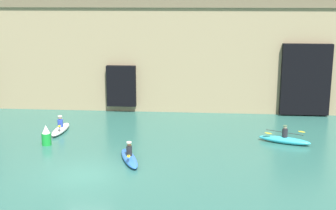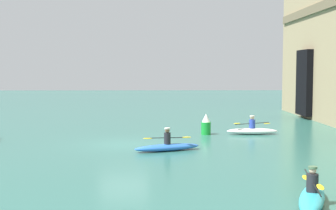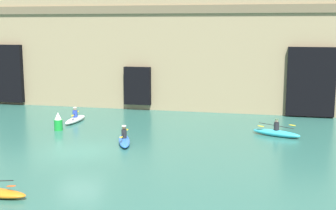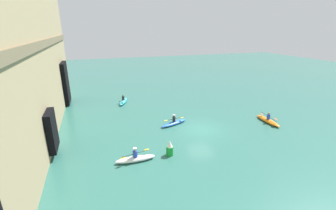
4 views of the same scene
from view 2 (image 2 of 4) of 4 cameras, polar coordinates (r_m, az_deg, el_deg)
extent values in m
plane|color=#2D665B|center=(24.12, -5.43, -4.82)|extent=(120.00, 120.00, 0.00)
cube|color=black|center=(37.96, 16.41, 2.64)|extent=(2.73, 0.70, 5.08)
ellipsoid|color=blue|center=(22.15, -0.08, -5.19)|extent=(1.75, 3.28, 0.33)
cylinder|color=#232328|center=(22.08, -0.09, -4.09)|extent=(0.31, 0.31, 0.53)
sphere|color=brown|center=(22.02, -0.09, -3.11)|extent=(0.22, 0.22, 0.22)
cylinder|color=silver|center=(22.01, -0.09, -2.87)|extent=(0.28, 0.28, 0.06)
cylinder|color=black|center=(22.07, -0.09, -4.02)|extent=(0.32, 2.09, 0.05)
ellipsoid|color=yellow|center=(21.95, -2.50, -4.09)|extent=(0.24, 0.46, 0.05)
ellipsoid|color=yellow|center=(22.23, 2.30, -3.94)|extent=(0.24, 0.46, 0.05)
ellipsoid|color=white|center=(28.07, 10.21, -3.16)|extent=(0.75, 3.01, 0.38)
cylinder|color=#2D47B7|center=(28.02, 10.22, -2.28)|extent=(0.36, 0.36, 0.50)
sphere|color=tan|center=(27.98, 10.23, -1.54)|extent=(0.23, 0.23, 0.23)
cylinder|color=silver|center=(27.97, 10.23, -1.34)|extent=(0.29, 0.29, 0.06)
cylinder|color=black|center=(28.01, 10.22, -2.23)|extent=(0.57, 2.11, 0.11)
ellipsoid|color=yellow|center=(28.45, 11.98, -2.21)|extent=(0.28, 0.47, 0.06)
ellipsoid|color=yellow|center=(27.61, 8.41, -2.24)|extent=(0.28, 0.47, 0.06)
ellipsoid|color=#33B2C6|center=(14.10, 17.14, -10.86)|extent=(3.20, 1.80, 0.41)
cylinder|color=#232328|center=(13.98, 17.19, -9.04)|extent=(0.33, 0.33, 0.51)
sphere|color=beige|center=(13.91, 17.22, -7.62)|extent=(0.20, 0.20, 0.20)
cylinder|color=#4C6B4C|center=(13.89, 17.23, -7.28)|extent=(0.26, 0.26, 0.06)
cylinder|color=black|center=(13.98, 17.19, -8.94)|extent=(2.21, 0.30, 0.27)
ellipsoid|color=yellow|center=(13.02, 18.08, -9.48)|extent=(0.46, 0.23, 0.10)
ellipsoid|color=yellow|center=(14.95, 16.42, -8.47)|extent=(0.46, 0.23, 0.10)
cylinder|color=green|center=(27.65, 4.64, -2.85)|extent=(0.57, 0.57, 0.74)
cone|color=white|center=(27.58, 4.65, -1.57)|extent=(0.48, 0.48, 0.50)
camera|label=1|loc=(29.79, -54.87, 12.13)|focal=50.00mm
camera|label=3|loc=(29.00, -64.62, 8.22)|focal=50.00mm
camera|label=4|loc=(43.04, 9.70, 11.89)|focal=24.00mm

